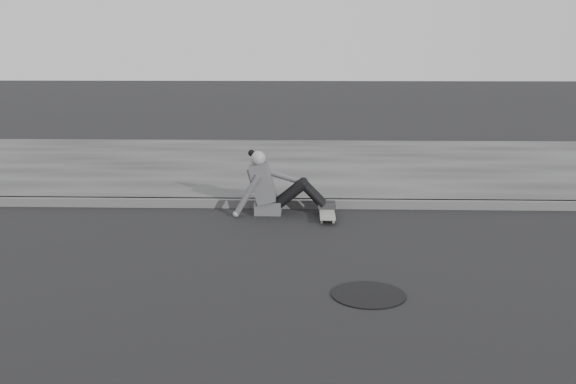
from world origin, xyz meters
The scene contains 6 objects.
ground centered at (0.00, 0.00, 0.00)m, with size 80.00×80.00×0.00m, color black.
curb centered at (0.00, 2.58, 0.06)m, with size 24.00×0.16×0.12m, color #4E4E4E.
sidewalk centered at (0.00, 5.60, 0.06)m, with size 24.00×6.00×0.12m, color #3C3C3C.
manhole centered at (1.47, -0.72, 0.01)m, with size 0.68×0.68×0.01m, color black.
skateboard centered at (1.17, 2.00, 0.07)m, with size 0.20×0.78×0.09m.
seated_woman centered at (0.44, 2.24, 0.36)m, with size 1.38×0.46×0.88m.
Camera 1 is at (0.90, -6.24, 2.19)m, focal length 40.00 mm.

